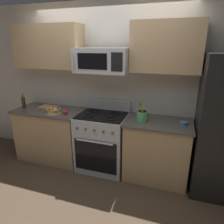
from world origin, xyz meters
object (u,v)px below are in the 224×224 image
Objects in this scene: bottle_soy at (23,102)px; prep_bowl at (184,123)px; utensil_crock at (142,116)px; fruit_basket at (54,110)px; microwave at (102,60)px; apple_loose at (65,112)px; range_oven at (103,141)px; cutting_board at (48,107)px.

prep_bowl is (2.64, 0.05, -0.09)m from bottle_soy.
utensil_crock is 1.41m from fruit_basket.
microwave reaches higher than apple_loose.
cutting_board is at bearing 174.12° from range_oven.
bottle_soy is (-0.66, 0.09, 0.06)m from fruit_basket.
apple_loose is at bearing -175.90° from prep_bowl.
bottle_soy is (-0.38, -0.16, 0.10)m from cutting_board.
apple_loose is at bearing -165.15° from microwave.
fruit_basket is at bearing -169.68° from range_oven.
cutting_board is 0.42m from bottle_soy.
apple_loose is 0.74× the size of prep_bowl.
microwave is 1.45m from prep_bowl.
fruit_basket is at bearing -175.84° from prep_bowl.
utensil_crock is 2.07m from bottle_soy.
microwave reaches higher than cutting_board.
microwave is at bearing 14.85° from apple_loose.
apple_loose is at bearing -5.14° from bottle_soy.
apple_loose is at bearing -175.95° from utensil_crock.
prep_bowl is at bearing 4.16° from fruit_basket.
apple_loose is 0.33× the size of bottle_soy.
fruit_basket is 2.07× the size of prep_bowl.
range_oven is 13.43× the size of apple_loose.
apple_loose reaches higher than cutting_board.
cutting_board is at bearing 174.95° from utensil_crock.
utensil_crock reaches higher than range_oven.
utensil_crock reaches higher than bottle_soy.
bottle_soy is (-0.86, 0.08, 0.07)m from apple_loose.
utensil_crock is 1.34× the size of bottle_soy.
range_oven is at bearing -89.99° from microwave.
utensil_crock is 1.21m from apple_loose.
cutting_board is (-1.07, 0.11, 0.44)m from range_oven.
range_oven reaches higher than cutting_board.
range_oven is 1.29m from prep_bowl.
apple_loose is 1.78m from prep_bowl.
microwave is (-0.00, 0.03, 1.27)m from range_oven.
utensil_crock is at bearing -175.80° from prep_bowl.
utensil_crock is (0.63, -0.04, 0.52)m from range_oven.
range_oven is 4.45× the size of bottle_soy.
prep_bowl is (1.20, -0.03, -0.81)m from microwave.
range_oven is 1.27m from microwave.
utensil_crock reaches higher than cutting_board.
fruit_basket reaches higher than prep_bowl.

